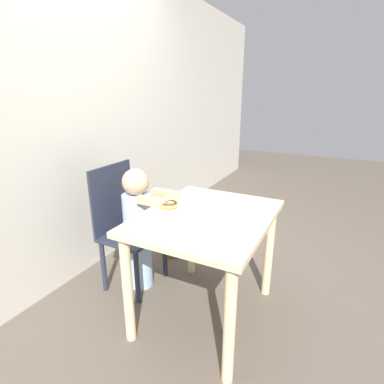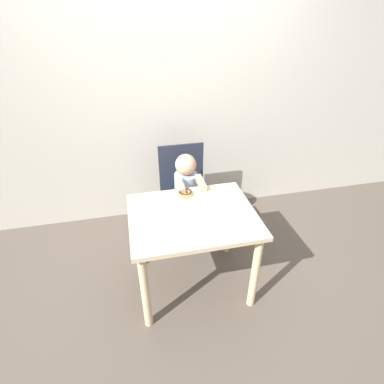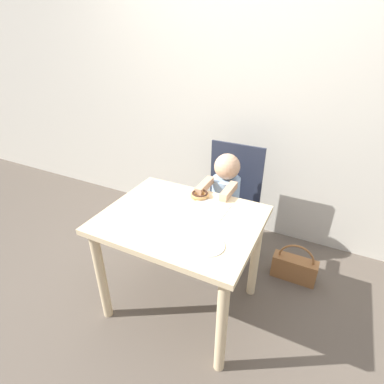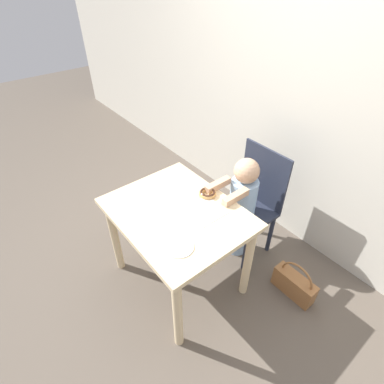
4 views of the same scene
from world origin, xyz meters
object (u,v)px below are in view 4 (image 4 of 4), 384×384
at_px(chair, 251,202).
at_px(handbag, 294,284).
at_px(child_figure, 241,207).
at_px(donut, 208,193).

xyz_separation_m(chair, handbag, (0.58, -0.10, -0.37)).
relative_size(child_figure, handbag, 2.84).
bearing_deg(chair, handbag, -9.95).
distance_m(child_figure, handbag, 0.70).
xyz_separation_m(chair, donut, (-0.06, -0.43, 0.27)).
bearing_deg(chair, donut, -98.55).
bearing_deg(donut, chair, 81.45).
bearing_deg(child_figure, donut, -101.86).
bearing_deg(handbag, donut, -153.41).
height_order(chair, donut, chair).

